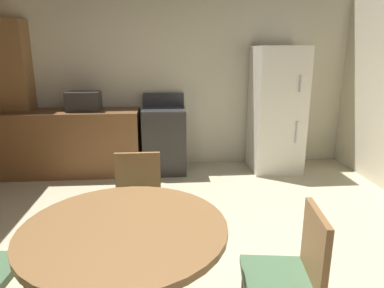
% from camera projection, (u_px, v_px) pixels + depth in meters
% --- Properties ---
extents(ground_plane, '(14.00, 14.00, 0.00)m').
position_uv_depth(ground_plane, '(189.00, 278.00, 2.62)').
color(ground_plane, beige).
extents(wall_back, '(5.47, 0.12, 2.70)m').
position_uv_depth(wall_back, '(175.00, 75.00, 5.06)').
color(wall_back, beige).
rests_on(wall_back, ground).
extents(kitchen_counter, '(1.91, 0.60, 0.90)m').
position_uv_depth(kitchen_counter, '(71.00, 143.00, 4.79)').
color(kitchen_counter, brown).
rests_on(kitchen_counter, ground).
extents(pantry_column, '(0.44, 0.36, 2.10)m').
position_uv_depth(pantry_column, '(16.00, 99.00, 4.75)').
color(pantry_column, olive).
rests_on(pantry_column, ground).
extents(oven_range, '(0.60, 0.60, 1.10)m').
position_uv_depth(oven_range, '(164.00, 140.00, 4.89)').
color(oven_range, '#2D2B28').
rests_on(oven_range, ground).
extents(refrigerator, '(0.68, 0.68, 1.76)m').
position_uv_depth(refrigerator, '(276.00, 110.00, 4.86)').
color(refrigerator, silver).
rests_on(refrigerator, ground).
extents(microwave, '(0.44, 0.32, 0.26)m').
position_uv_depth(microwave, '(84.00, 101.00, 4.66)').
color(microwave, '#2D2B28').
rests_on(microwave, kitchen_counter).
extents(dining_table, '(1.14, 1.14, 0.76)m').
position_uv_depth(dining_table, '(126.00, 252.00, 1.91)').
color(dining_table, olive).
rests_on(dining_table, ground).
extents(chair_east, '(0.45, 0.45, 0.87)m').
position_uv_depth(chair_east, '(291.00, 272.00, 1.89)').
color(chair_east, olive).
rests_on(chair_east, ground).
extents(chair_north, '(0.40, 0.40, 0.87)m').
position_uv_depth(chair_north, '(138.00, 199.00, 2.82)').
color(chair_north, olive).
rests_on(chair_north, ground).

